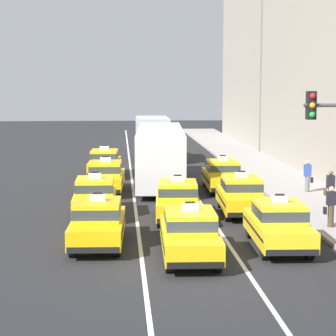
% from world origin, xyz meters
% --- Properties ---
extents(ground_plane, '(160.00, 160.00, 0.00)m').
position_xyz_m(ground_plane, '(0.00, 0.00, 0.00)').
color(ground_plane, '#232326').
extents(lane_stripe_left_center, '(0.14, 80.00, 0.01)m').
position_xyz_m(lane_stripe_left_center, '(-1.60, 20.00, 0.00)').
color(lane_stripe_left_center, silver).
rests_on(lane_stripe_left_center, ground).
extents(lane_stripe_center_right, '(0.14, 80.00, 0.01)m').
position_xyz_m(lane_stripe_center_right, '(1.60, 20.00, 0.00)').
color(lane_stripe_center_right, silver).
rests_on(lane_stripe_center_right, ground).
extents(sidewalk_curb, '(4.00, 90.00, 0.15)m').
position_xyz_m(sidewalk_curb, '(7.20, 15.00, 0.07)').
color(sidewalk_curb, '#9E9993').
rests_on(sidewalk_curb, ground).
extents(taxi_left_nearest, '(1.99, 4.63, 1.96)m').
position_xyz_m(taxi_left_nearest, '(-3.10, 3.21, 0.88)').
color(taxi_left_nearest, black).
rests_on(taxi_left_nearest, ground).
extents(taxi_left_second, '(1.84, 4.57, 1.96)m').
position_xyz_m(taxi_left_second, '(-3.40, 8.63, 0.88)').
color(taxi_left_second, black).
rests_on(taxi_left_second, ground).
extents(taxi_left_third, '(2.01, 4.64, 1.96)m').
position_xyz_m(taxi_left_third, '(-3.05, 14.63, 0.88)').
color(taxi_left_third, black).
rests_on(taxi_left_third, ground).
extents(taxi_left_fourth, '(2.04, 4.65, 1.96)m').
position_xyz_m(taxi_left_fourth, '(-3.26, 20.75, 0.88)').
color(taxi_left_fourth, black).
rests_on(taxi_left_fourth, ground).
extents(taxi_center_nearest, '(1.93, 4.61, 1.96)m').
position_xyz_m(taxi_center_nearest, '(-0.02, 1.21, 0.88)').
color(taxi_center_nearest, black).
rests_on(taxi_center_nearest, ground).
extents(taxi_center_second, '(2.08, 4.66, 1.96)m').
position_xyz_m(taxi_center_second, '(0.12, 7.43, 0.88)').
color(taxi_center_second, black).
rests_on(taxi_center_second, ground).
extents(bus_center_third, '(3.13, 11.32, 3.22)m').
position_xyz_m(bus_center_third, '(-0.02, 17.12, 1.82)').
color(bus_center_third, black).
rests_on(bus_center_third, ground).
extents(box_truck_center_fourth, '(2.32, 6.97, 3.27)m').
position_xyz_m(box_truck_center_fourth, '(0.07, 28.65, 1.78)').
color(box_truck_center_fourth, black).
rests_on(box_truck_center_fourth, ground).
extents(taxi_right_nearest, '(1.97, 4.62, 1.96)m').
position_xyz_m(taxi_right_nearest, '(3.25, 2.44, 0.88)').
color(taxi_right_nearest, black).
rests_on(taxi_right_nearest, ground).
extents(taxi_right_second, '(2.02, 4.64, 1.96)m').
position_xyz_m(taxi_right_second, '(3.03, 8.46, 0.88)').
color(taxi_right_second, black).
rests_on(taxi_right_second, ground).
extents(taxi_right_third, '(1.93, 4.60, 1.96)m').
position_xyz_m(taxi_right_third, '(3.17, 14.71, 0.88)').
color(taxi_right_third, black).
rests_on(taxi_right_third, ground).
extents(pedestrian_near_crosswalk, '(0.47, 0.24, 1.65)m').
position_xyz_m(pedestrian_near_crosswalk, '(7.41, 13.21, 0.97)').
color(pedestrian_near_crosswalk, slate).
rests_on(pedestrian_near_crosswalk, sidewalk_curb).
extents(pedestrian_by_storefront, '(0.47, 0.24, 1.62)m').
position_xyz_m(pedestrian_by_storefront, '(5.96, 5.00, 0.96)').
color(pedestrian_by_storefront, '#473828').
rests_on(pedestrian_by_storefront, sidewalk_curb).
extents(pedestrian_trailing, '(0.47, 0.24, 1.62)m').
position_xyz_m(pedestrian_trailing, '(7.38, 9.46, 0.96)').
color(pedestrian_trailing, slate).
rests_on(pedestrian_trailing, sidewalk_curb).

